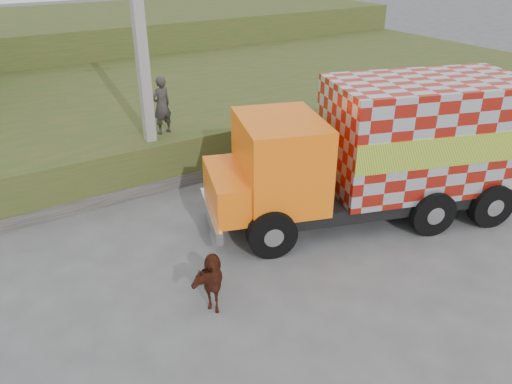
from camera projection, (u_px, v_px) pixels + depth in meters
ground at (261, 244)px, 12.62m from camera, size 120.00×120.00×0.00m
embankment at (126, 111)px, 19.84m from camera, size 40.00×12.00×1.50m
embankment_far at (55, 44)px, 28.58m from camera, size 40.00×12.00×3.00m
retaining_strip at (128, 192)px, 14.76m from camera, size 16.00×0.50×0.40m
utility_pole at (142, 53)px, 13.78m from camera, size 1.20×0.30×8.00m
cargo_truck at (383, 150)px, 13.12m from camera, size 8.75×5.06×3.72m
cow at (207, 277)px, 10.39m from camera, size 1.17×1.56×1.20m
pedestrian at (162, 105)px, 15.10m from camera, size 0.73×0.56×1.76m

